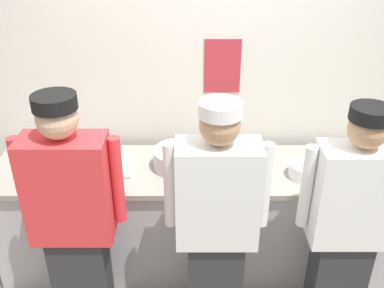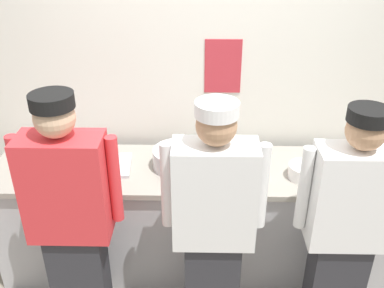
{
  "view_description": "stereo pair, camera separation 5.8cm",
  "coord_description": "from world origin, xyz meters",
  "views": [
    {
      "loc": [
        -0.1,
        -2.31,
        2.54
      ],
      "look_at": [
        -0.1,
        0.39,
        1.08
      ],
      "focal_mm": 40.71,
      "sensor_mm": 36.0,
      "label": 1
    },
    {
      "loc": [
        -0.04,
        -2.31,
        2.54
      ],
      "look_at": [
        -0.1,
        0.39,
        1.08
      ],
      "focal_mm": 40.71,
      "sensor_mm": 36.0,
      "label": 2
    }
  ],
  "objects": [
    {
      "name": "chefs_knife",
      "position": [
        0.23,
        0.43,
        0.9
      ],
      "size": [
        0.28,
        0.03,
        0.02
      ],
      "color": "#B7BABF",
      "rests_on": "prep_counter"
    },
    {
      "name": "ramekin_orange_sauce",
      "position": [
        -1.19,
        0.19,
        0.92
      ],
      "size": [
        0.1,
        0.1,
        0.04
      ],
      "color": "white",
      "rests_on": "prep_counter"
    },
    {
      "name": "chef_center",
      "position": [
        0.04,
        -0.29,
        0.9
      ],
      "size": [
        0.61,
        0.24,
        1.69
      ],
      "color": "#2D2D33",
      "rests_on": "ground"
    },
    {
      "name": "ramekin_yellow_sauce",
      "position": [
        -1.28,
        0.54,
        0.92
      ],
      "size": [
        0.1,
        0.1,
        0.04
      ],
      "color": "white",
      "rests_on": "prep_counter"
    },
    {
      "name": "ramekin_red_sauce",
      "position": [
        1.07,
        0.55,
        0.92
      ],
      "size": [
        0.1,
        0.1,
        0.04
      ],
      "color": "white",
      "rests_on": "prep_counter"
    },
    {
      "name": "deli_cup",
      "position": [
        0.95,
        0.34,
        0.94
      ],
      "size": [
        0.09,
        0.09,
        0.09
      ],
      "primitive_type": "cylinder",
      "color": "white",
      "rests_on": "prep_counter"
    },
    {
      "name": "chef_near_left",
      "position": [
        -0.8,
        -0.27,
        0.92
      ],
      "size": [
        0.62,
        0.24,
        1.72
      ],
      "color": "#2D2D33",
      "rests_on": "ground"
    },
    {
      "name": "plate_stack_front",
      "position": [
        0.69,
        0.26,
        0.94
      ],
      "size": [
        0.23,
        0.23,
        0.1
      ],
      "color": "white",
      "rests_on": "prep_counter"
    },
    {
      "name": "chef_far_right",
      "position": [
        0.82,
        -0.27,
        0.88
      ],
      "size": [
        0.6,
        0.24,
        1.65
      ],
      "color": "#2D2D33",
      "rests_on": "ground"
    },
    {
      "name": "sheet_tray",
      "position": [
        -0.81,
        0.36,
        0.91
      ],
      "size": [
        0.55,
        0.36,
        0.02
      ],
      "primitive_type": "cube",
      "rotation": [
        0.0,
        0.0,
        0.07
      ],
      "color": "#B7BABF",
      "rests_on": "prep_counter"
    },
    {
      "name": "prep_counter",
      "position": [
        0.0,
        0.37,
        0.45
      ],
      "size": [
        3.09,
        0.69,
        0.89
      ],
      "color": "#B2B2B7",
      "rests_on": "ground"
    },
    {
      "name": "mixing_bowl_steel",
      "position": [
        -0.19,
        0.39,
        0.96
      ],
      "size": [
        0.37,
        0.37,
        0.14
      ],
      "primitive_type": "cylinder",
      "color": "#B7BABF",
      "rests_on": "prep_counter"
    },
    {
      "name": "wall_back",
      "position": [
        0.0,
        0.84,
        1.41
      ],
      "size": [
        4.85,
        0.11,
        2.81
      ],
      "color": "silver",
      "rests_on": "ground"
    },
    {
      "name": "ramekin_green_sauce",
      "position": [
        0.38,
        0.25,
        0.92
      ],
      "size": [
        0.09,
        0.09,
        0.04
      ],
      "color": "white",
      "rests_on": "prep_counter"
    }
  ]
}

